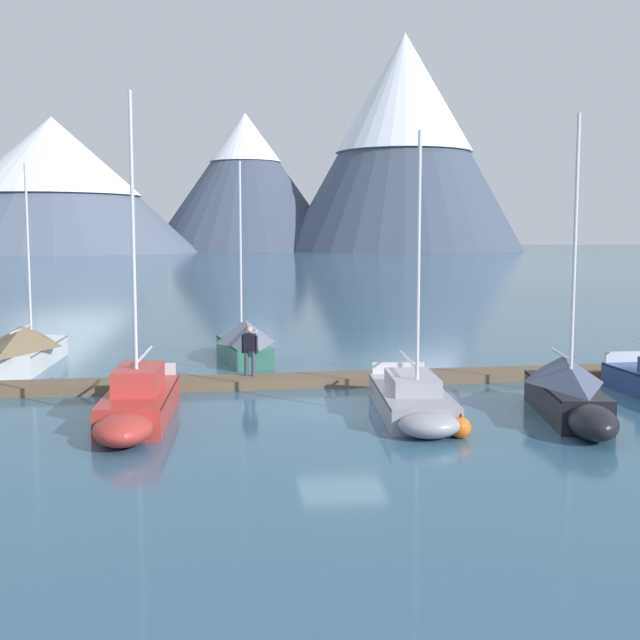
{
  "coord_description": "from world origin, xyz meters",
  "views": [
    {
      "loc": [
        -3.22,
        -23.5,
        5.13
      ],
      "look_at": [
        0.0,
        6.0,
        2.0
      ],
      "focal_mm": 45.91,
      "sensor_mm": 36.0,
      "label": 1
    }
  ],
  "objects_px": {
    "sailboat_mid_dock_starboard": "(413,399)",
    "sailboat_mid_dock_port": "(243,341)",
    "sailboat_second_berth": "(137,403)",
    "person_on_dock": "(250,348)",
    "sailboat_far_berth": "(569,390)",
    "mooring_buoy_channel_marker": "(460,428)",
    "sailboat_nearest_berth": "(28,346)"
  },
  "relations": [
    {
      "from": "sailboat_mid_dock_starboard",
      "to": "mooring_buoy_channel_marker",
      "type": "distance_m",
      "value": 2.69
    },
    {
      "from": "mooring_buoy_channel_marker",
      "to": "sailboat_nearest_berth",
      "type": "bearing_deg",
      "value": 136.33
    },
    {
      "from": "sailboat_mid_dock_starboard",
      "to": "person_on_dock",
      "type": "distance_m",
      "value": 7.03
    },
    {
      "from": "sailboat_nearest_berth",
      "to": "sailboat_mid_dock_starboard",
      "type": "xyz_separation_m",
      "value": [
        13.03,
        -10.44,
        -0.29
      ]
    },
    {
      "from": "sailboat_second_berth",
      "to": "mooring_buoy_channel_marker",
      "type": "distance_m",
      "value": 8.66
    },
    {
      "from": "sailboat_mid_dock_port",
      "to": "sailboat_far_berth",
      "type": "bearing_deg",
      "value": -52.43
    },
    {
      "from": "sailboat_mid_dock_port",
      "to": "sailboat_second_berth",
      "type": "bearing_deg",
      "value": -105.55
    },
    {
      "from": "sailboat_second_berth",
      "to": "person_on_dock",
      "type": "bearing_deg",
      "value": 59.89
    },
    {
      "from": "sailboat_mid_dock_starboard",
      "to": "sailboat_far_berth",
      "type": "xyz_separation_m",
      "value": [
        4.23,
        -0.78,
        0.32
      ]
    },
    {
      "from": "person_on_dock",
      "to": "sailboat_far_berth",
      "type": "bearing_deg",
      "value": -35.25
    },
    {
      "from": "sailboat_mid_dock_starboard",
      "to": "mooring_buoy_channel_marker",
      "type": "height_order",
      "value": "sailboat_mid_dock_starboard"
    },
    {
      "from": "sailboat_mid_dock_port",
      "to": "person_on_dock",
      "type": "relative_size",
      "value": 4.75
    },
    {
      "from": "sailboat_far_berth",
      "to": "mooring_buoy_channel_marker",
      "type": "relative_size",
      "value": 13.43
    },
    {
      "from": "sailboat_mid_dock_port",
      "to": "sailboat_far_berth",
      "type": "height_order",
      "value": "sailboat_far_berth"
    },
    {
      "from": "sailboat_mid_dock_starboard",
      "to": "sailboat_mid_dock_port",
      "type": "bearing_deg",
      "value": 113.35
    },
    {
      "from": "sailboat_mid_dock_port",
      "to": "sailboat_far_berth",
      "type": "distance_m",
      "value": 14.54
    },
    {
      "from": "sailboat_second_berth",
      "to": "person_on_dock",
      "type": "height_order",
      "value": "sailboat_second_berth"
    },
    {
      "from": "sailboat_mid_dock_starboard",
      "to": "sailboat_far_berth",
      "type": "distance_m",
      "value": 4.31
    },
    {
      "from": "sailboat_second_berth",
      "to": "sailboat_far_berth",
      "type": "xyz_separation_m",
      "value": [
        11.89,
        -0.66,
        0.22
      ]
    },
    {
      "from": "sailboat_second_berth",
      "to": "mooring_buoy_channel_marker",
      "type": "xyz_separation_m",
      "value": [
        8.29,
        -2.49,
        -0.31
      ]
    },
    {
      "from": "sailboat_nearest_berth",
      "to": "person_on_dock",
      "type": "distance_m",
      "value": 9.96
    },
    {
      "from": "person_on_dock",
      "to": "mooring_buoy_channel_marker",
      "type": "height_order",
      "value": "person_on_dock"
    },
    {
      "from": "sailboat_nearest_berth",
      "to": "mooring_buoy_channel_marker",
      "type": "distance_m",
      "value": 18.9
    },
    {
      "from": "sailboat_mid_dock_port",
      "to": "mooring_buoy_channel_marker",
      "type": "xyz_separation_m",
      "value": [
        5.27,
        -13.35,
        -0.54
      ]
    },
    {
      "from": "mooring_buoy_channel_marker",
      "to": "sailboat_mid_dock_port",
      "type": "bearing_deg",
      "value": 111.53
    },
    {
      "from": "sailboat_far_berth",
      "to": "person_on_dock",
      "type": "xyz_separation_m",
      "value": [
        -8.71,
        6.15,
        0.46
      ]
    },
    {
      "from": "sailboat_far_berth",
      "to": "mooring_buoy_channel_marker",
      "type": "distance_m",
      "value": 4.07
    },
    {
      "from": "sailboat_mid_dock_starboard",
      "to": "sailboat_far_berth",
      "type": "relative_size",
      "value": 0.94
    },
    {
      "from": "sailboat_mid_dock_port",
      "to": "sailboat_mid_dock_starboard",
      "type": "bearing_deg",
      "value": -66.65
    },
    {
      "from": "sailboat_second_berth",
      "to": "person_on_dock",
      "type": "distance_m",
      "value": 6.38
    },
    {
      "from": "sailboat_far_berth",
      "to": "person_on_dock",
      "type": "bearing_deg",
      "value": 144.75
    },
    {
      "from": "sailboat_nearest_berth",
      "to": "sailboat_mid_dock_port",
      "type": "bearing_deg",
      "value": 2.08
    }
  ]
}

